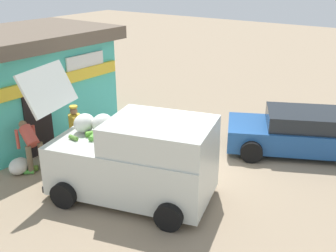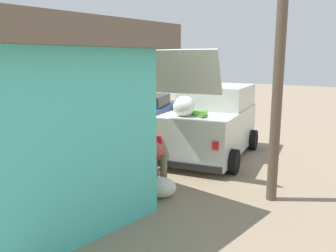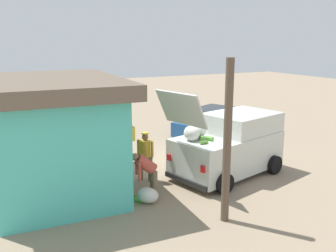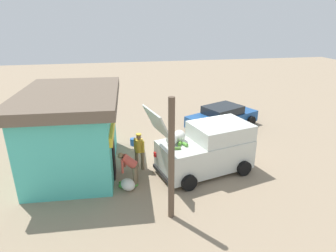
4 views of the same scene
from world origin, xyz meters
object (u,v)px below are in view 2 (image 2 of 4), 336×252
at_px(parked_sedan, 147,111).
at_px(customer_bending, 151,154).
at_px(unloaded_banana_pile, 160,188).
at_px(paint_bucket, 65,152).
at_px(delivery_van, 211,122).
at_px(storefront_bar, 5,116).
at_px(vendor_standing, 127,138).

distance_m(parked_sedan, customer_bending, 7.81).
height_order(customer_bending, unloaded_banana_pile, customer_bending).
bearing_deg(paint_bucket, delivery_van, -136.93).
height_order(storefront_bar, delivery_van, storefront_bar).
height_order(delivery_van, parked_sedan, delivery_van).
bearing_deg(parked_sedan, paint_bucket, 107.06).
height_order(delivery_van, vendor_standing, delivery_van).
height_order(storefront_bar, paint_bucket, storefront_bar).
relative_size(delivery_van, customer_bending, 3.44).
relative_size(storefront_bar, delivery_van, 1.22).
distance_m(delivery_van, parked_sedan, 5.39).
bearing_deg(vendor_standing, parked_sedan, -52.33).
xyz_separation_m(customer_bending, unloaded_banana_pile, (-0.34, 0.13, -0.64)).
height_order(storefront_bar, parked_sedan, storefront_bar).
xyz_separation_m(storefront_bar, parked_sedan, (3.54, -7.96, -1.14)).
relative_size(parked_sedan, paint_bucket, 12.85).
bearing_deg(customer_bending, delivery_van, -81.00).
bearing_deg(unloaded_banana_pile, customer_bending, -20.97).
bearing_deg(parked_sedan, customer_bending, 132.59).
bearing_deg(customer_bending, parked_sedan, -47.41).
distance_m(delivery_van, unloaded_banana_pile, 3.59).
distance_m(storefront_bar, parked_sedan, 8.78).
height_order(delivery_van, customer_bending, delivery_van).
distance_m(vendor_standing, paint_bucket, 2.53).
relative_size(parked_sedan, customer_bending, 3.49).
distance_m(delivery_van, paint_bucket, 4.34).
bearing_deg(storefront_bar, delivery_van, -102.71).
height_order(storefront_bar, unloaded_banana_pile, storefront_bar).
bearing_deg(unloaded_banana_pile, paint_bucket, -6.95).
distance_m(parked_sedan, paint_bucket, 5.66).
distance_m(storefront_bar, delivery_van, 5.65).
bearing_deg(paint_bucket, customer_bending, 174.43).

